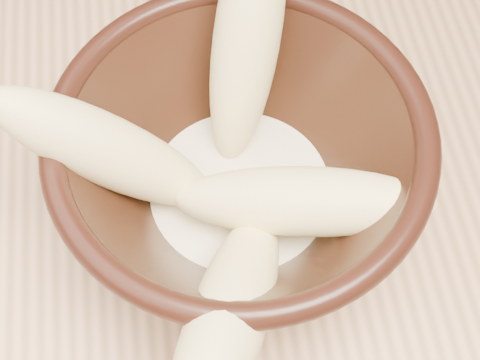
% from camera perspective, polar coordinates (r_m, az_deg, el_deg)
% --- Properties ---
extents(bowl, '(0.23, 0.23, 0.13)m').
position_cam_1_polar(bowl, '(0.42, 0.00, 0.68)').
color(bowl, black).
rests_on(bowl, table).
extents(milk_puddle, '(0.13, 0.13, 0.02)m').
position_cam_1_polar(milk_puddle, '(0.45, 0.00, -1.20)').
color(milk_puddle, beige).
rests_on(milk_puddle, bowl).
extents(banana_upright, '(0.09, 0.13, 0.17)m').
position_cam_1_polar(banana_upright, '(0.42, 0.57, 11.93)').
color(banana_upright, '#F5E291').
rests_on(banana_upright, bowl).
extents(banana_left, '(0.15, 0.07, 0.14)m').
position_cam_1_polar(banana_left, '(0.40, -11.05, 2.40)').
color(banana_left, '#F5E291').
rests_on(banana_left, bowl).
extents(banana_across, '(0.17, 0.09, 0.07)m').
position_cam_1_polar(banana_across, '(0.40, 5.13, -1.82)').
color(banana_across, '#F5E291').
rests_on(banana_across, bowl).
extents(banana_front, '(0.11, 0.19, 0.14)m').
position_cam_1_polar(banana_front, '(0.36, -0.85, -11.24)').
color(banana_front, '#F5E291').
rests_on(banana_front, bowl).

